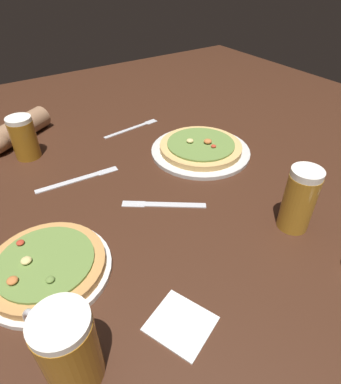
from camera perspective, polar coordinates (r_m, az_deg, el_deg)
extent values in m
cube|color=#3D2114|center=(0.89, 0.00, -1.79)|extent=(2.40, 2.40, 0.03)
cylinder|color=silver|center=(0.74, -20.70, -12.69)|extent=(0.26, 0.26, 0.01)
cylinder|color=tan|center=(0.73, -20.96, -11.93)|extent=(0.24, 0.24, 0.02)
cylinder|color=olive|center=(0.72, -21.17, -11.30)|extent=(0.20, 0.20, 0.01)
ellipsoid|color=#C67038|center=(0.70, -26.05, -13.81)|extent=(0.02, 0.02, 0.01)
ellipsoid|color=olive|center=(0.68, -20.41, -14.22)|extent=(0.02, 0.02, 0.01)
ellipsoid|color=#B73823|center=(0.77, -24.90, -8.07)|extent=(0.02, 0.02, 0.01)
ellipsoid|color=#DBC67A|center=(0.73, -24.04, -10.93)|extent=(0.02, 0.02, 0.01)
cylinder|color=silver|center=(1.08, 5.27, 7.19)|extent=(0.32, 0.32, 0.01)
cylinder|color=tan|center=(1.07, 5.32, 7.89)|extent=(0.27, 0.27, 0.02)
cylinder|color=olive|center=(1.06, 5.35, 8.45)|extent=(0.22, 0.22, 0.01)
ellipsoid|color=#DBC67A|center=(1.06, 3.45, 8.98)|extent=(0.02, 0.02, 0.01)
ellipsoid|color=#C67038|center=(1.06, 6.57, 8.85)|extent=(0.03, 0.03, 0.01)
ellipsoid|color=#B73823|center=(1.04, 7.58, 8.00)|extent=(0.02, 0.02, 0.01)
cylinder|color=#9E6619|center=(1.12, -24.30, 8.40)|extent=(0.08, 0.08, 0.12)
cylinder|color=white|center=(1.10, -25.20, 11.45)|extent=(0.08, 0.08, 0.01)
torus|color=silver|center=(1.17, -24.87, 9.36)|extent=(0.01, 0.08, 0.08)
cylinder|color=#9E6619|center=(0.56, -17.33, -25.03)|extent=(0.09, 0.09, 0.14)
cylinder|color=white|center=(0.49, -19.03, -20.89)|extent=(0.09, 0.09, 0.01)
torus|color=silver|center=(0.58, -21.37, -21.77)|extent=(0.05, 0.09, 0.09)
cylinder|color=#B27A23|center=(0.80, 21.57, -1.69)|extent=(0.07, 0.07, 0.15)
cylinder|color=white|center=(0.76, 22.94, 3.06)|extent=(0.07, 0.07, 0.02)
torus|color=silver|center=(0.84, 21.62, 0.29)|extent=(0.08, 0.07, 0.09)
cube|color=white|center=(0.63, 1.81, -22.05)|extent=(0.13, 0.14, 0.01)
cube|color=silver|center=(0.98, -17.21, 1.78)|extent=(0.20, 0.03, 0.01)
cube|color=silver|center=(1.00, -11.01, 3.76)|extent=(0.06, 0.03, 0.00)
cube|color=silver|center=(1.22, -7.65, 10.79)|extent=(0.19, 0.04, 0.01)
cube|color=silver|center=(1.28, -3.45, 12.30)|extent=(0.05, 0.03, 0.00)
cube|color=silver|center=(0.85, 0.34, -2.20)|extent=(0.15, 0.12, 0.01)
cube|color=silver|center=(0.86, -6.54, -2.01)|extent=(0.06, 0.05, 0.00)
cylinder|color=#936B4C|center=(1.26, -25.02, 10.02)|extent=(0.24, 0.19, 0.08)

